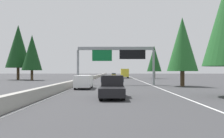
{
  "coord_description": "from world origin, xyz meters",
  "views": [
    {
      "loc": [
        -4.38,
        -5.73,
        2.24
      ],
      "look_at": [
        49.31,
        -5.11,
        2.68
      ],
      "focal_mm": 40.45,
      "sensor_mm": 36.0,
      "label": 1
    }
  ],
  "objects": [
    {
      "name": "ground_plane",
      "position": [
        60.0,
        0.0,
        0.0
      ],
      "size": [
        320.0,
        320.0,
        0.0
      ],
      "primitive_type": "plane",
      "color": "#38383A"
    },
    {
      "name": "median_barrier",
      "position": [
        80.0,
        0.3,
        0.45
      ],
      "size": [
        180.0,
        0.56,
        0.9
      ],
      "primitive_type": "cube",
      "color": "#9E9B93",
      "rests_on": "ground"
    },
    {
      "name": "box_truck_far_right",
      "position": [
        76.89,
        -8.84,
        1.61
      ],
      "size": [
        8.5,
        2.4,
        2.95
      ],
      "color": "gold",
      "rests_on": "ground"
    },
    {
      "name": "shoulder_stripe_right",
      "position": [
        70.0,
        -11.52,
        0.01
      ],
      "size": [
        160.0,
        0.16,
        0.01
      ],
      "primitive_type": "cube",
      "color": "silver",
      "rests_on": "ground"
    },
    {
      "name": "conifer_right_near",
      "position": [
        32.61,
        -15.61,
        6.16
      ],
      "size": [
        4.46,
        4.46,
        10.14
      ],
      "color": "#4C3823",
      "rests_on": "ground"
    },
    {
      "name": "pickup_mid_right",
      "position": [
        17.02,
        -5.51,
        0.91
      ],
      "size": [
        5.6,
        2.0,
        1.86
      ],
      "color": "black",
      "rests_on": "ground"
    },
    {
      "name": "sign_gantry_overhead",
      "position": [
        36.55,
        -6.04,
        4.91
      ],
      "size": [
        0.5,
        12.68,
        6.17
      ],
      "color": "gray",
      "rests_on": "ground"
    },
    {
      "name": "shoulder_stripe_median",
      "position": [
        70.0,
        -0.25,
        0.01
      ],
      "size": [
        160.0,
        0.16,
        0.01
      ],
      "primitive_type": "cube",
      "color": "silver",
      "rests_on": "ground"
    },
    {
      "name": "minivan_distant_b",
      "position": [
        27.69,
        -1.76,
        0.95
      ],
      "size": [
        5.0,
        1.95,
        1.69
      ],
      "color": "white",
      "rests_on": "ground"
    },
    {
      "name": "conifer_right_mid",
      "position": [
        70.9,
        -17.46,
        5.94
      ],
      "size": [
        4.3,
        4.3,
        9.78
      ],
      "color": "#4C3823",
      "rests_on": "ground"
    },
    {
      "name": "conifer_left_near",
      "position": [
        56.36,
        14.37,
        6.71
      ],
      "size": [
        4.86,
        4.86,
        11.05
      ],
      "color": "#4C3823",
      "rests_on": "ground"
    },
    {
      "name": "sedan_far_center",
      "position": [
        94.42,
        -5.28,
        0.68
      ],
      "size": [
        4.4,
        1.8,
        1.47
      ],
      "color": "#AD931E",
      "rests_on": "ground"
    },
    {
      "name": "conifer_left_mid",
      "position": [
        60.08,
        19.17,
        8.62
      ],
      "size": [
        6.23,
        6.23,
        14.17
      ],
      "color": "#4C3823",
      "rests_on": "ground"
    }
  ]
}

